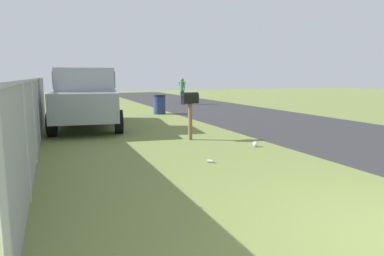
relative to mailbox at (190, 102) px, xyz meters
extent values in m
cube|color=#2D2D30|center=(-0.82, -4.82, -1.09)|extent=(60.00, 5.93, 0.01)
cube|color=brown|center=(0.00, 0.00, -0.57)|extent=(0.09, 0.09, 1.05)
cube|color=black|center=(0.00, 0.00, 0.07)|extent=(0.21, 0.47, 0.22)
cylinder|color=black|center=(0.00, 0.00, 0.18)|extent=(0.21, 0.47, 0.20)
cube|color=red|center=(0.11, 0.00, 0.14)|extent=(0.02, 0.04, 0.18)
cube|color=#93999E|center=(3.78, 2.47, -0.21)|extent=(5.53, 2.71, 0.90)
cube|color=#93999E|center=(3.15, 2.55, 0.62)|extent=(2.04, 2.08, 0.76)
cube|color=black|center=(3.15, 2.55, 0.62)|extent=(1.99, 2.11, 0.53)
cube|color=#93999E|center=(4.81, 1.39, 0.30)|extent=(2.75, 0.45, 0.12)
cube|color=#93999E|center=(5.06, 3.22, 0.30)|extent=(2.75, 0.45, 0.12)
cylinder|color=black|center=(1.91, 1.71, -0.71)|extent=(0.79, 0.36, 0.76)
cylinder|color=black|center=(2.18, 3.70, -0.71)|extent=(0.79, 0.36, 0.76)
cylinder|color=black|center=(5.38, 1.23, -0.71)|extent=(0.79, 0.36, 0.76)
cylinder|color=black|center=(5.65, 3.23, -0.71)|extent=(0.79, 0.36, 0.76)
cylinder|color=navy|center=(6.82, -1.17, -0.66)|extent=(0.58, 0.58, 0.86)
cylinder|color=black|center=(6.82, -1.17, -0.19)|extent=(0.61, 0.61, 0.08)
cylinder|color=#2D3351|center=(11.53, -4.21, -0.67)|extent=(0.14, 0.14, 0.85)
cylinder|color=#2D3351|center=(11.65, -4.15, -0.67)|extent=(0.14, 0.14, 0.85)
cylinder|color=#3F8C4C|center=(11.59, -4.18, 0.07)|extent=(0.30, 0.30, 0.64)
sphere|color=#8C6647|center=(11.59, -4.18, 0.50)|extent=(0.23, 0.23, 0.23)
cylinder|color=#3F8C4C|center=(11.41, -4.26, 0.10)|extent=(0.09, 0.17, 0.58)
cylinder|color=#3F8C4C|center=(11.77, -4.10, 0.10)|extent=(0.09, 0.17, 0.58)
cylinder|color=#9EA3A8|center=(-6.03, 4.03, -0.21)|extent=(0.07, 0.07, 1.77)
cylinder|color=#9EA3A8|center=(-3.61, 4.03, -0.21)|extent=(0.07, 0.07, 1.77)
cylinder|color=#9EA3A8|center=(-1.19, 4.03, -0.21)|extent=(0.07, 0.07, 1.77)
cylinder|color=#9EA3A8|center=(1.22, 4.03, -0.21)|extent=(0.07, 0.07, 1.77)
cylinder|color=#9EA3A8|center=(3.64, 4.03, -0.21)|extent=(0.07, 0.07, 1.77)
cylinder|color=#9EA3A8|center=(6.06, 4.03, -0.21)|extent=(0.07, 0.07, 1.77)
cylinder|color=#9EA3A8|center=(8.48, 4.03, -0.21)|extent=(0.07, 0.07, 1.77)
cube|color=#9EA3A8|center=(1.22, 4.03, 0.64)|extent=(14.51, 0.04, 0.04)
cube|color=gray|center=(1.22, 4.03, -0.21)|extent=(14.51, 0.01, 1.77)
sphere|color=silver|center=(-1.58, -1.19, -1.02)|extent=(0.14, 0.14, 0.14)
cylinder|color=silver|center=(-2.60, 0.61, -1.06)|extent=(0.13, 0.13, 0.07)
camera|label=1|loc=(-8.86, 3.63, 0.73)|focal=31.36mm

